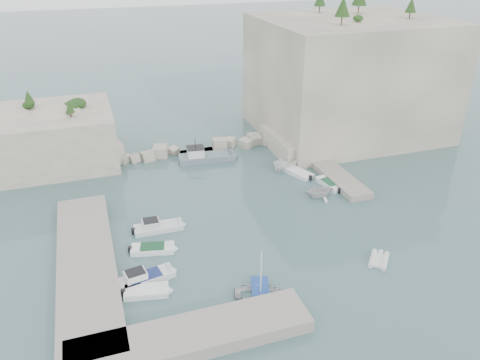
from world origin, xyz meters
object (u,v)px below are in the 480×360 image
object	(u,v)px
motorboat_b	(159,230)
motorboat_d	(145,281)
tender_east_b	(329,186)
rowboat	(260,296)
motorboat_e	(147,294)
tender_east_c	(296,174)
tender_east_d	(287,169)
inflatable_dinghy	(379,261)
tender_east_a	(319,197)
motorboat_c	(153,251)
work_boat	(207,160)

from	to	relation	value
motorboat_b	motorboat_d	bearing A→B (deg)	-106.96
motorboat_d	tender_east_b	size ratio (longest dim) A/B	1.32
motorboat_d	rowboat	bearing A→B (deg)	-40.58
motorboat_e	rowboat	bearing A→B (deg)	-9.80
tender_east_c	tender_east_d	distance (m)	1.78
inflatable_dinghy	motorboat_b	bearing A→B (deg)	97.98
tender_east_a	tender_east_c	world-z (taller)	tender_east_a
motorboat_e	inflatable_dinghy	bearing A→B (deg)	4.37
motorboat_c	tender_east_d	bearing A→B (deg)	45.80
rowboat	work_boat	distance (m)	28.31
motorboat_c	inflatable_dinghy	distance (m)	21.37
motorboat_b	work_boat	bearing A→B (deg)	59.82
tender_east_d	motorboat_b	bearing A→B (deg)	99.71
inflatable_dinghy	tender_east_b	distance (m)	15.38
inflatable_dinghy	tender_east_b	bearing A→B (deg)	29.84
motorboat_e	tender_east_d	distance (m)	28.42
tender_east_d	work_boat	bearing A→B (deg)	40.72
tender_east_d	rowboat	bearing A→B (deg)	134.28
motorboat_c	tender_east_d	size ratio (longest dim) A/B	0.97
motorboat_c	work_boat	world-z (taller)	work_boat
motorboat_e	rowboat	size ratio (longest dim) A/B	0.91
motorboat_c	inflatable_dinghy	xyz separation A→B (m)	(19.66, -8.37, 0.00)
motorboat_d	tender_east_b	xyz separation A→B (m)	(23.99, 10.94, 0.00)
motorboat_b	motorboat_e	size ratio (longest dim) A/B	1.36
tender_east_d	tender_east_a	bearing A→B (deg)	166.20
motorboat_d	tender_east_d	distance (m)	27.18
motorboat_d	inflatable_dinghy	xyz separation A→B (m)	(21.02, -4.15, 0.00)
tender_east_b	motorboat_d	bearing A→B (deg)	107.17
tender_east_c	motorboat_b	bearing A→B (deg)	90.94
motorboat_e	tender_east_a	distance (m)	24.16
motorboat_b	tender_east_a	xyz separation A→B (m)	(19.00, 1.06, 0.00)
motorboat_d	inflatable_dinghy	distance (m)	21.42
inflatable_dinghy	tender_east_c	size ratio (longest dim) A/B	0.56
tender_east_a	rowboat	bearing A→B (deg)	138.06
inflatable_dinghy	tender_east_a	distance (m)	13.05
motorboat_d	tender_east_a	distance (m)	23.32
inflatable_dinghy	tender_east_b	xyz separation A→B (m)	(2.97, 15.09, 0.00)
tender_east_a	tender_east_d	distance (m)	8.22
motorboat_b	motorboat_e	world-z (taller)	motorboat_b
tender_east_a	work_boat	world-z (taller)	work_boat
rowboat	motorboat_c	bearing A→B (deg)	56.16
rowboat	tender_east_a	size ratio (longest dim) A/B	1.22
inflatable_dinghy	tender_east_a	xyz separation A→B (m)	(0.54, 13.04, 0.00)
inflatable_dinghy	motorboat_e	bearing A→B (deg)	124.52
work_boat	tender_east_b	bearing A→B (deg)	-39.01
motorboat_b	tender_east_d	world-z (taller)	tender_east_d
rowboat	tender_east_c	bearing A→B (deg)	-14.38
rowboat	tender_east_a	xyz separation A→B (m)	(12.71, 14.03, 0.00)
rowboat	motorboat_b	bearing A→B (deg)	43.34
motorboat_c	tender_east_c	xyz separation A→B (m)	(20.24, 11.17, 0.00)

